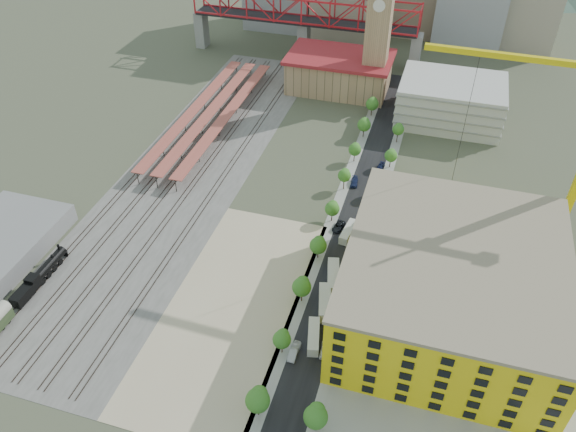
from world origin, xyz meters
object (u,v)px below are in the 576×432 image
(site_trailer_a, at_px, (314,337))
(car_0, at_px, (294,350))
(locomotive, at_px, (42,274))
(clock_tower, at_px, (380,18))
(site_trailer_d, at_px, (348,232))
(construction_building, at_px, (451,286))
(site_trailer_b, at_px, (325,303))
(site_trailer_c, at_px, (333,276))

(site_trailer_a, distance_m, car_0, 5.12)
(car_0, bearing_deg, locomotive, -179.40)
(site_trailer_a, bearing_deg, locomotive, 168.39)
(clock_tower, bearing_deg, site_trailer_d, -84.26)
(clock_tower, distance_m, construction_building, 107.36)
(clock_tower, distance_m, car_0, 122.60)
(clock_tower, relative_size, site_trailer_a, 5.83)
(site_trailer_b, bearing_deg, site_trailer_d, 76.51)
(locomotive, height_order, site_trailer_a, locomotive)
(construction_building, bearing_deg, locomotive, -169.99)
(site_trailer_a, height_order, site_trailer_b, site_trailer_b)
(site_trailer_d, bearing_deg, site_trailer_a, -82.24)
(site_trailer_a, xyz_separation_m, site_trailer_b, (0.00, 9.91, 0.14))
(locomotive, xyz_separation_m, car_0, (63.00, -3.05, -1.09))
(site_trailer_b, bearing_deg, site_trailer_a, -103.49)
(clock_tower, height_order, site_trailer_c, clock_tower)
(site_trailer_a, relative_size, site_trailer_d, 1.03)
(construction_building, xyz_separation_m, site_trailer_d, (-26.00, 20.38, -8.23))
(clock_tower, bearing_deg, site_trailer_b, -85.65)
(construction_building, relative_size, site_trailer_c, 4.99)
(construction_building, distance_m, site_trailer_a, 31.19)
(site_trailer_b, height_order, car_0, site_trailer_b)
(site_trailer_a, bearing_deg, site_trailer_c, 77.45)
(locomotive, relative_size, site_trailer_b, 2.00)
(construction_building, height_order, site_trailer_d, construction_building)
(site_trailer_b, height_order, site_trailer_c, site_trailer_c)
(locomotive, xyz_separation_m, site_trailer_c, (66.00, 19.54, -0.47))
(locomotive, height_order, site_trailer_d, locomotive)
(site_trailer_a, bearing_deg, car_0, -138.54)
(site_trailer_b, distance_m, site_trailer_d, 25.62)
(site_trailer_b, xyz_separation_m, site_trailer_d, (0.00, 25.62, -0.18))
(locomotive, bearing_deg, car_0, -2.77)
(site_trailer_c, bearing_deg, clock_tower, 81.50)
(site_trailer_b, bearing_deg, locomotive, 175.97)
(site_trailer_d, bearing_deg, site_trailer_b, -82.24)
(site_trailer_d, xyz_separation_m, car_0, (-3.00, -39.66, -0.41))
(site_trailer_b, height_order, site_trailer_d, site_trailer_b)
(locomotive, height_order, site_trailer_c, locomotive)
(clock_tower, xyz_separation_m, locomotive, (-58.00, -116.23, -26.84))
(clock_tower, relative_size, locomotive, 2.61)
(site_trailer_a, xyz_separation_m, site_trailer_d, (0.00, 35.53, -0.04))
(clock_tower, xyz_separation_m, car_0, (5.00, -119.27, -27.92))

